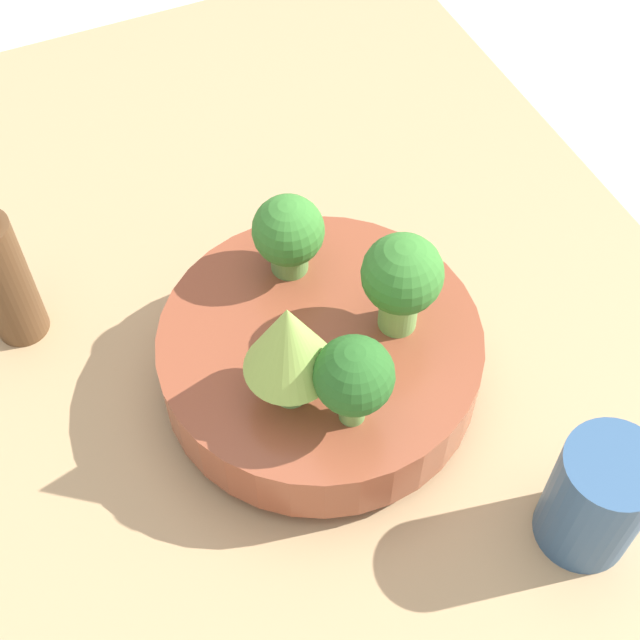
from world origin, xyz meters
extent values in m
plane|color=beige|center=(0.00, 0.00, 0.00)|extent=(6.00, 6.00, 0.00)
cube|color=tan|center=(0.00, 0.00, 0.02)|extent=(1.05, 0.75, 0.04)
cylinder|color=brown|center=(-0.01, -0.04, 0.05)|extent=(0.11, 0.11, 0.01)
cylinder|color=brown|center=(-0.01, -0.04, 0.08)|extent=(0.24, 0.24, 0.05)
cylinder|color=#7AB256|center=(-0.02, -0.10, 0.13)|extent=(0.03, 0.03, 0.04)
sphere|color=#387A2D|center=(-0.02, -0.10, 0.17)|extent=(0.06, 0.06, 0.06)
cylinder|color=#6BA34C|center=(-0.08, -0.03, 0.13)|extent=(0.02, 0.02, 0.03)
sphere|color=#286023|center=(-0.08, -0.03, 0.16)|extent=(0.05, 0.05, 0.05)
cylinder|color=#609347|center=(0.06, -0.05, 0.12)|extent=(0.03, 0.03, 0.02)
sphere|color=#387A2D|center=(0.06, -0.05, 0.15)|extent=(0.06, 0.06, 0.06)
cylinder|color=#7AB256|center=(-0.05, 0.00, 0.13)|extent=(0.02, 0.02, 0.04)
cone|color=#93B751|center=(-0.05, 0.00, 0.18)|extent=(0.06, 0.06, 0.06)
cylinder|color=#33567F|center=(-0.20, -0.16, 0.09)|extent=(0.07, 0.07, 0.10)
cylinder|color=brown|center=(0.14, 0.16, 0.11)|extent=(0.04, 0.04, 0.12)
camera|label=1|loc=(-0.36, 0.12, 0.64)|focal=50.00mm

